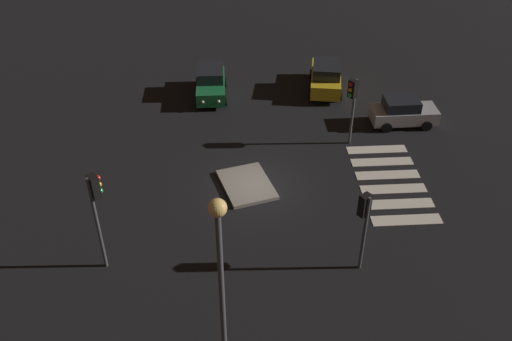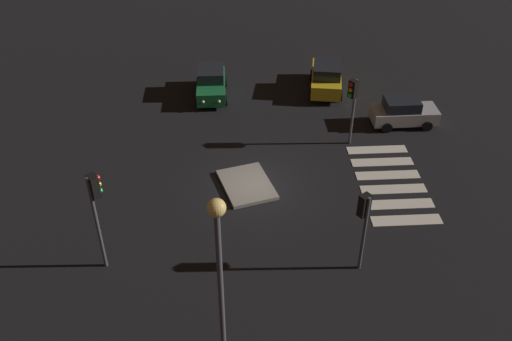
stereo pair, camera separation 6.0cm
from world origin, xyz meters
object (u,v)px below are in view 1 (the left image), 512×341
at_px(traffic_island, 247,185).
at_px(traffic_light_east, 353,97).
at_px(traffic_light_south, 364,214).
at_px(car_green, 211,83).
at_px(street_lamp, 220,258).
at_px(car_silver, 403,112).
at_px(traffic_light_west, 96,200).
at_px(car_yellow, 326,77).

bearing_deg(traffic_island, traffic_light_east, -58.73).
bearing_deg(traffic_light_south, traffic_light_east, -43.25).
relative_size(car_green, traffic_light_south, 1.10).
relative_size(traffic_island, traffic_light_south, 0.96).
bearing_deg(street_lamp, car_green, 1.58).
distance_m(car_silver, traffic_light_east, 4.49).
xyz_separation_m(traffic_light_south, traffic_light_west, (0.70, 10.19, 0.63)).
bearing_deg(traffic_island, street_lamp, 172.91).
xyz_separation_m(car_green, traffic_light_west, (-14.34, 4.17, 2.56)).
xyz_separation_m(car_silver, traffic_light_west, (-10.23, 15.07, 2.62)).
distance_m(car_silver, street_lamp, 18.81).
bearing_deg(car_yellow, traffic_island, 160.30).
bearing_deg(traffic_light_west, traffic_island, 2.61).
height_order(traffic_light_east, street_lamp, street_lamp).
distance_m(car_yellow, traffic_light_west, 18.71).
distance_m(traffic_island, traffic_light_south, 7.57).
xyz_separation_m(car_yellow, street_lamp, (-19.55, 6.67, 4.00)).
xyz_separation_m(traffic_light_south, traffic_light_east, (9.07, -1.38, 0.13)).
bearing_deg(traffic_light_east, traffic_light_west, 1.69).
relative_size(traffic_island, traffic_light_east, 0.92).
bearing_deg(traffic_light_west, car_yellow, 15.00).
bearing_deg(traffic_light_east, traffic_island, -2.90).
relative_size(traffic_light_south, traffic_light_west, 0.82).
bearing_deg(car_silver, traffic_light_south, -114.98).
bearing_deg(car_silver, street_lamp, -125.34).
relative_size(car_yellow, traffic_light_west, 0.99).
distance_m(car_green, traffic_light_west, 15.16).
relative_size(car_silver, traffic_light_south, 1.03).
relative_size(traffic_light_west, street_lamp, 0.63).
xyz_separation_m(car_green, traffic_light_east, (-5.98, -7.40, 2.06)).
relative_size(car_green, street_lamp, 0.57).
bearing_deg(traffic_light_west, traffic_light_south, -41.14).
distance_m(traffic_light_west, street_lamp, 6.96).
height_order(traffic_light_south, traffic_light_west, traffic_light_west).
distance_m(car_silver, car_yellow, 5.76).
bearing_deg(traffic_island, car_yellow, -29.27).
relative_size(traffic_island, car_yellow, 0.79).
xyz_separation_m(car_silver, street_lamp, (-15.14, 10.37, 4.12)).
relative_size(car_silver, traffic_light_east, 0.98).
relative_size(traffic_light_south, traffic_light_east, 0.96).
xyz_separation_m(traffic_island, traffic_light_south, (-5.64, -4.26, 2.70)).
relative_size(car_green, car_yellow, 0.90).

